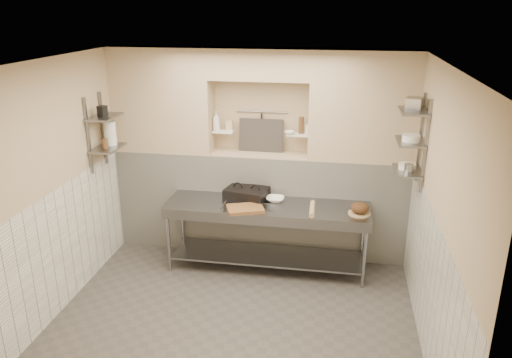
% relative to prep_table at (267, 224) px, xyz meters
% --- Properties ---
extents(floor, '(4.00, 3.90, 0.10)m').
position_rel_prep_table_xyz_m(floor, '(-0.19, -1.18, -0.69)').
color(floor, '#4D4844').
rests_on(floor, ground).
extents(ceiling, '(4.00, 3.90, 0.10)m').
position_rel_prep_table_xyz_m(ceiling, '(-0.19, -1.18, 2.21)').
color(ceiling, silver).
rests_on(ceiling, ground).
extents(wall_left, '(0.10, 3.90, 2.80)m').
position_rel_prep_table_xyz_m(wall_left, '(-2.24, -1.18, 0.76)').
color(wall_left, tan).
rests_on(wall_left, ground).
extents(wall_right, '(0.10, 3.90, 2.80)m').
position_rel_prep_table_xyz_m(wall_right, '(1.86, -1.18, 0.76)').
color(wall_right, tan).
rests_on(wall_right, ground).
extents(wall_back, '(4.00, 0.10, 2.80)m').
position_rel_prep_table_xyz_m(wall_back, '(-0.19, 0.82, 0.76)').
color(wall_back, tan).
rests_on(wall_back, ground).
extents(wall_front, '(4.00, 0.10, 2.80)m').
position_rel_prep_table_xyz_m(wall_front, '(-0.19, -3.18, 0.76)').
color(wall_front, tan).
rests_on(wall_front, ground).
extents(backwall_lower, '(4.00, 0.40, 1.40)m').
position_rel_prep_table_xyz_m(backwall_lower, '(-0.19, 0.57, 0.06)').
color(backwall_lower, white).
rests_on(backwall_lower, floor).
extents(alcove_sill, '(1.30, 0.40, 0.02)m').
position_rel_prep_table_xyz_m(alcove_sill, '(-0.19, 0.57, 0.77)').
color(alcove_sill, tan).
rests_on(alcove_sill, backwall_lower).
extents(backwall_pillar_left, '(1.35, 0.40, 1.40)m').
position_rel_prep_table_xyz_m(backwall_pillar_left, '(-1.51, 0.57, 1.46)').
color(backwall_pillar_left, tan).
rests_on(backwall_pillar_left, backwall_lower).
extents(backwall_pillar_right, '(1.35, 0.40, 1.40)m').
position_rel_prep_table_xyz_m(backwall_pillar_right, '(1.14, 0.57, 1.46)').
color(backwall_pillar_right, tan).
rests_on(backwall_pillar_right, backwall_lower).
extents(backwall_header, '(1.30, 0.40, 0.40)m').
position_rel_prep_table_xyz_m(backwall_header, '(-0.19, 0.57, 1.96)').
color(backwall_header, tan).
rests_on(backwall_header, backwall_lower).
extents(wainscot_left, '(0.02, 3.90, 1.40)m').
position_rel_prep_table_xyz_m(wainscot_left, '(-2.18, -1.18, 0.06)').
color(wainscot_left, white).
rests_on(wainscot_left, floor).
extents(wainscot_right, '(0.02, 3.90, 1.40)m').
position_rel_prep_table_xyz_m(wainscot_right, '(1.80, -1.18, 0.06)').
color(wainscot_right, white).
rests_on(wainscot_right, floor).
extents(alcove_shelf_left, '(0.28, 0.16, 0.02)m').
position_rel_prep_table_xyz_m(alcove_shelf_left, '(-0.69, 0.57, 1.06)').
color(alcove_shelf_left, white).
rests_on(alcove_shelf_left, backwall_lower).
extents(alcove_shelf_right, '(0.28, 0.16, 0.02)m').
position_rel_prep_table_xyz_m(alcove_shelf_right, '(0.31, 0.57, 1.06)').
color(alcove_shelf_right, white).
rests_on(alcove_shelf_right, backwall_lower).
extents(utensil_rail, '(0.70, 0.02, 0.02)m').
position_rel_prep_table_xyz_m(utensil_rail, '(-0.19, 0.74, 1.31)').
color(utensil_rail, gray).
rests_on(utensil_rail, wall_back).
extents(hanging_steel, '(0.02, 0.02, 0.30)m').
position_rel_prep_table_xyz_m(hanging_steel, '(-0.19, 0.72, 1.14)').
color(hanging_steel, black).
rests_on(hanging_steel, utensil_rail).
extents(splash_panel, '(0.60, 0.08, 0.45)m').
position_rel_prep_table_xyz_m(splash_panel, '(-0.19, 0.67, 1.00)').
color(splash_panel, '#383330').
rests_on(splash_panel, alcove_sill).
extents(shelf_rail_left_a, '(0.03, 0.03, 0.95)m').
position_rel_prep_table_xyz_m(shelf_rail_left_a, '(-2.16, 0.07, 1.16)').
color(shelf_rail_left_a, slate).
rests_on(shelf_rail_left_a, wall_left).
extents(shelf_rail_left_b, '(0.03, 0.03, 0.95)m').
position_rel_prep_table_xyz_m(shelf_rail_left_b, '(-2.16, -0.33, 1.16)').
color(shelf_rail_left_b, slate).
rests_on(shelf_rail_left_b, wall_left).
extents(wall_shelf_left_lower, '(0.30, 0.50, 0.02)m').
position_rel_prep_table_xyz_m(wall_shelf_left_lower, '(-2.03, -0.13, 0.96)').
color(wall_shelf_left_lower, slate).
rests_on(wall_shelf_left_lower, wall_left).
extents(wall_shelf_left_upper, '(0.30, 0.50, 0.03)m').
position_rel_prep_table_xyz_m(wall_shelf_left_upper, '(-2.03, -0.13, 1.36)').
color(wall_shelf_left_upper, slate).
rests_on(wall_shelf_left_upper, wall_left).
extents(shelf_rail_right_a, '(0.03, 0.03, 1.05)m').
position_rel_prep_table_xyz_m(shelf_rail_right_a, '(1.79, 0.07, 1.21)').
color(shelf_rail_right_a, slate).
rests_on(shelf_rail_right_a, wall_right).
extents(shelf_rail_right_b, '(0.03, 0.03, 1.05)m').
position_rel_prep_table_xyz_m(shelf_rail_right_b, '(1.79, -0.33, 1.21)').
color(shelf_rail_right_b, slate).
rests_on(shelf_rail_right_b, wall_right).
extents(wall_shelf_right_lower, '(0.30, 0.50, 0.02)m').
position_rel_prep_table_xyz_m(wall_shelf_right_lower, '(1.65, -0.13, 0.86)').
color(wall_shelf_right_lower, slate).
rests_on(wall_shelf_right_lower, wall_right).
extents(wall_shelf_right_mid, '(0.30, 0.50, 0.02)m').
position_rel_prep_table_xyz_m(wall_shelf_right_mid, '(1.65, -0.13, 1.21)').
color(wall_shelf_right_mid, slate).
rests_on(wall_shelf_right_mid, wall_right).
extents(wall_shelf_right_upper, '(0.30, 0.50, 0.03)m').
position_rel_prep_table_xyz_m(wall_shelf_right_upper, '(1.65, -0.13, 1.56)').
color(wall_shelf_right_upper, slate).
rests_on(wall_shelf_right_upper, wall_right).
extents(prep_table, '(2.60, 0.70, 0.90)m').
position_rel_prep_table_xyz_m(prep_table, '(0.00, 0.00, 0.00)').
color(prep_table, gray).
rests_on(prep_table, floor).
extents(panini_press, '(0.60, 0.49, 0.14)m').
position_rel_prep_table_xyz_m(panini_press, '(-0.30, 0.19, 0.33)').
color(panini_press, black).
rests_on(panini_press, prep_table).
extents(cutting_board, '(0.52, 0.45, 0.04)m').
position_rel_prep_table_xyz_m(cutting_board, '(-0.24, -0.20, 0.28)').
color(cutting_board, brown).
rests_on(cutting_board, prep_table).
extents(knife_blade, '(0.25, 0.05, 0.01)m').
position_rel_prep_table_xyz_m(knife_blade, '(-0.00, -0.07, 0.31)').
color(knife_blade, gray).
rests_on(knife_blade, cutting_board).
extents(tongs, '(0.04, 0.23, 0.02)m').
position_rel_prep_table_xyz_m(tongs, '(-0.52, -0.21, 0.31)').
color(tongs, gray).
rests_on(tongs, cutting_board).
extents(mixing_bowl, '(0.24, 0.24, 0.06)m').
position_rel_prep_table_xyz_m(mixing_bowl, '(0.09, 0.16, 0.29)').
color(mixing_bowl, white).
rests_on(mixing_bowl, prep_table).
extents(rolling_pin, '(0.08, 0.43, 0.07)m').
position_rel_prep_table_xyz_m(rolling_pin, '(0.58, -0.09, 0.29)').
color(rolling_pin, tan).
rests_on(rolling_pin, prep_table).
extents(bread_board, '(0.27, 0.27, 0.02)m').
position_rel_prep_table_xyz_m(bread_board, '(1.15, -0.08, 0.27)').
color(bread_board, tan).
rests_on(bread_board, prep_table).
extents(bread_loaf, '(0.22, 0.22, 0.13)m').
position_rel_prep_table_xyz_m(bread_loaf, '(1.15, -0.08, 0.34)').
color(bread_loaf, '#4C2D19').
rests_on(bread_loaf, bread_board).
extents(bottle_soap, '(0.13, 0.13, 0.25)m').
position_rel_prep_table_xyz_m(bottle_soap, '(-0.78, 0.56, 1.20)').
color(bottle_soap, white).
rests_on(bottle_soap, alcove_shelf_left).
extents(jar_alcove, '(0.09, 0.09, 0.13)m').
position_rel_prep_table_xyz_m(jar_alcove, '(-0.60, 0.61, 1.14)').
color(jar_alcove, tan).
rests_on(jar_alcove, alcove_shelf_left).
extents(bowl_alcove, '(0.14, 0.14, 0.04)m').
position_rel_prep_table_xyz_m(bowl_alcove, '(0.21, 0.52, 1.09)').
color(bowl_alcove, white).
rests_on(bowl_alcove, alcove_shelf_right).
extents(condiment_a, '(0.06, 0.06, 0.22)m').
position_rel_prep_table_xyz_m(condiment_a, '(0.36, 0.58, 1.18)').
color(condiment_a, '#54381F').
rests_on(condiment_a, alcove_shelf_right).
extents(condiment_b, '(0.05, 0.05, 0.21)m').
position_rel_prep_table_xyz_m(condiment_b, '(0.37, 0.58, 1.18)').
color(condiment_b, '#54381F').
rests_on(condiment_b, alcove_shelf_right).
extents(condiment_c, '(0.07, 0.07, 0.12)m').
position_rel_prep_table_xyz_m(condiment_c, '(0.45, 0.60, 1.13)').
color(condiment_c, white).
rests_on(condiment_c, alcove_shelf_right).
extents(jug_left, '(0.15, 0.15, 0.30)m').
position_rel_prep_table_xyz_m(jug_left, '(-2.03, -0.02, 1.12)').
color(jug_left, white).
rests_on(jug_left, wall_shelf_left_lower).
extents(jar_left, '(0.08, 0.08, 0.12)m').
position_rel_prep_table_xyz_m(jar_left, '(-2.03, -0.19, 1.03)').
color(jar_left, '#54381F').
rests_on(jar_left, wall_shelf_left_lower).
extents(box_left_upper, '(0.12, 0.12, 0.13)m').
position_rel_prep_table_xyz_m(box_left_upper, '(-2.03, -0.17, 1.44)').
color(box_left_upper, black).
rests_on(box_left_upper, wall_shelf_left_upper).
extents(bowl_right, '(0.20, 0.20, 0.06)m').
position_rel_prep_table_xyz_m(bowl_right, '(1.65, -0.09, 0.90)').
color(bowl_right, white).
rests_on(bowl_right, wall_shelf_right_lower).
extents(canister_right, '(0.10, 0.10, 0.10)m').
position_rel_prep_table_xyz_m(canister_right, '(1.65, -0.24, 0.92)').
color(canister_right, gray).
rests_on(canister_right, wall_shelf_right_lower).
extents(bowl_right_mid, '(0.20, 0.20, 0.07)m').
position_rel_prep_table_xyz_m(bowl_right_mid, '(1.65, -0.16, 1.26)').
color(bowl_right_mid, white).
rests_on(bowl_right_mid, wall_shelf_right_mid).
extents(basket_right, '(0.21, 0.24, 0.13)m').
position_rel_prep_table_xyz_m(basket_right, '(1.65, -0.09, 1.64)').
color(basket_right, gray).
rests_on(basket_right, wall_shelf_right_upper).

